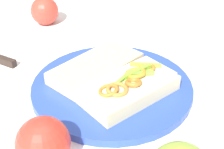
{
  "coord_description": "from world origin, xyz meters",
  "views": [
    {
      "loc": [
        -0.32,
        0.36,
        0.35
      ],
      "look_at": [
        0.0,
        0.0,
        0.03
      ],
      "focal_mm": 52.29,
      "sensor_mm": 36.0,
      "label": 1
    }
  ],
  "objects_px": {
    "apple_0": "(43,143)",
    "knife": "(1,60)",
    "plate": "(112,87)",
    "sandwich": "(130,87)",
    "apple_2": "(45,11)",
    "bread_slice_side": "(96,68)"
  },
  "relations": [
    {
      "from": "apple_0",
      "to": "apple_2",
      "type": "xyz_separation_m",
      "value": [
        0.37,
        -0.3,
        -0.0
      ]
    },
    {
      "from": "sandwich",
      "to": "knife",
      "type": "height_order",
      "value": "sandwich"
    },
    {
      "from": "knife",
      "to": "apple_0",
      "type": "bearing_deg",
      "value": 146.75
    },
    {
      "from": "sandwich",
      "to": "apple_2",
      "type": "height_order",
      "value": "apple_2"
    },
    {
      "from": "apple_0",
      "to": "knife",
      "type": "distance_m",
      "value": 0.3
    },
    {
      "from": "plate",
      "to": "knife",
      "type": "xyz_separation_m",
      "value": [
        0.24,
        0.08,
        -0.0
      ]
    },
    {
      "from": "apple_2",
      "to": "knife",
      "type": "bearing_deg",
      "value": 114.27
    },
    {
      "from": "apple_2",
      "to": "knife",
      "type": "relative_size",
      "value": 0.61
    },
    {
      "from": "plate",
      "to": "knife",
      "type": "relative_size",
      "value": 2.52
    },
    {
      "from": "plate",
      "to": "apple_0",
      "type": "bearing_deg",
      "value": 103.45
    },
    {
      "from": "knife",
      "to": "bread_slice_side",
      "type": "bearing_deg",
      "value": -167.68
    },
    {
      "from": "apple_0",
      "to": "knife",
      "type": "relative_size",
      "value": 0.64
    },
    {
      "from": "bread_slice_side",
      "to": "apple_0",
      "type": "bearing_deg",
      "value": 25.58
    },
    {
      "from": "plate",
      "to": "sandwich",
      "type": "bearing_deg",
      "value": 170.87
    },
    {
      "from": "apple_0",
      "to": "knife",
      "type": "xyz_separation_m",
      "value": [
        0.28,
        -0.11,
        -0.03
      ]
    },
    {
      "from": "bread_slice_side",
      "to": "apple_0",
      "type": "xyz_separation_m",
      "value": [
        -0.09,
        0.2,
        0.01
      ]
    },
    {
      "from": "apple_0",
      "to": "knife",
      "type": "bearing_deg",
      "value": -21.21
    },
    {
      "from": "plate",
      "to": "apple_0",
      "type": "relative_size",
      "value": 3.92
    },
    {
      "from": "knife",
      "to": "apple_2",
      "type": "bearing_deg",
      "value": -77.78
    },
    {
      "from": "bread_slice_side",
      "to": "apple_2",
      "type": "height_order",
      "value": "apple_2"
    },
    {
      "from": "sandwich",
      "to": "apple_0",
      "type": "relative_size",
      "value": 2.36
    },
    {
      "from": "sandwich",
      "to": "bread_slice_side",
      "type": "relative_size",
      "value": 0.99
    }
  ]
}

